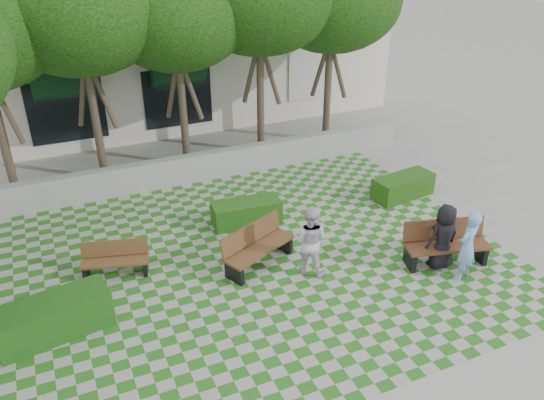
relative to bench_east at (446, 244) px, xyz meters
name	(u,v)px	position (x,y,z in m)	size (l,w,h in m)	color
ground	(279,284)	(-4.12, 0.82, -0.52)	(90.00, 90.00, 0.00)	gray
lawn	(262,262)	(-4.12, 1.82, -0.52)	(12.00, 12.00, 0.00)	#2B721E
retaining_wall	(199,167)	(-4.12, 7.02, -0.07)	(15.00, 0.36, 0.90)	#9E9B93
bench_east	(446,244)	(0.00, 0.00, 0.00)	(2.17, 1.20, 1.08)	#55311D
bench_mid	(257,247)	(-4.25, 1.80, -0.02)	(2.07, 1.41, 1.04)	#55361D
bench_west	(115,260)	(-7.49, 2.82, -0.13)	(1.64, 0.91, 0.82)	brown
hedge_east	(403,186)	(1.21, 3.31, -0.18)	(1.94, 0.78, 0.68)	#1F4813
hedge_midright	(246,212)	(-3.75, 3.78, -0.19)	(1.89, 0.76, 0.66)	#1F4E14
hedge_west	(54,317)	(-8.99, 1.23, -0.13)	(2.23, 0.89, 0.78)	#194A13
person_blue	(467,246)	(-0.04, -0.71, 0.36)	(0.64, 0.42, 1.75)	#80B5E9
person_dark	(443,237)	(-0.22, -0.11, 0.32)	(0.82, 0.53, 1.68)	black
person_white	(310,240)	(-3.25, 0.99, 0.37)	(0.86, 0.67, 1.77)	silver
tree_row	(122,20)	(-5.99, 6.77, 4.66)	(17.70, 13.40, 7.41)	#47382B
building	(162,51)	(-3.19, 14.90, 2.00)	(18.00, 8.92, 5.15)	silver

